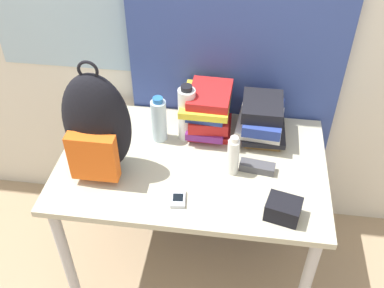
{
  "coord_description": "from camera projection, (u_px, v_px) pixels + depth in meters",
  "views": [
    {
      "loc": [
        0.2,
        -1.07,
        2.07
      ],
      "look_at": [
        0.0,
        0.38,
        0.83
      ],
      "focal_mm": 42.0,
      "sensor_mm": 36.0,
      "label": 1
    }
  ],
  "objects": [
    {
      "name": "sports_bottle",
      "position": [
        187.0,
        113.0,
        2.02
      ],
      "size": [
        0.08,
        0.08,
        0.28
      ],
      "color": "white",
      "rests_on": "desk"
    },
    {
      "name": "book_stack_center",
      "position": [
        263.0,
        119.0,
        2.06
      ],
      "size": [
        0.23,
        0.29,
        0.2
      ],
      "color": "olive",
      "rests_on": "desk"
    },
    {
      "name": "sunglasses_case",
      "position": [
        257.0,
        167.0,
        1.93
      ],
      "size": [
        0.16,
        0.07,
        0.04
      ],
      "color": "#47474C",
      "rests_on": "desk"
    },
    {
      "name": "cell_phone",
      "position": [
        178.0,
        199.0,
        1.8
      ],
      "size": [
        0.07,
        0.1,
        0.02
      ],
      "color": "#B7BCC6",
      "rests_on": "desk"
    },
    {
      "name": "desk",
      "position": [
        192.0,
        176.0,
        2.04
      ],
      "size": [
        1.18,
        0.75,
        0.73
      ],
      "color": "#B7B299",
      "rests_on": "ground_plane"
    },
    {
      "name": "book_stack_left",
      "position": [
        209.0,
        111.0,
        2.07
      ],
      "size": [
        0.23,
        0.28,
        0.23
      ],
      "color": "red",
      "rests_on": "desk"
    },
    {
      "name": "sunscreen_bottle",
      "position": [
        233.0,
        156.0,
        1.87
      ],
      "size": [
        0.05,
        0.05,
        0.19
      ],
      "color": "white",
      "rests_on": "desk"
    },
    {
      "name": "wall_back",
      "position": [
        205.0,
        5.0,
        1.99
      ],
      "size": [
        6.0,
        0.06,
        2.5
      ],
      "color": "silver",
      "rests_on": "ground_plane"
    },
    {
      "name": "backpack",
      "position": [
        97.0,
        127.0,
        1.8
      ],
      "size": [
        0.28,
        0.21,
        0.52
      ],
      "color": "black",
      "rests_on": "desk"
    },
    {
      "name": "curtain_blue",
      "position": [
        239.0,
        12.0,
        1.93
      ],
      "size": [
        1.0,
        0.04,
        2.5
      ],
      "color": "#384C93",
      "rests_on": "ground_plane"
    },
    {
      "name": "camera_pouch",
      "position": [
        283.0,
        209.0,
        1.72
      ],
      "size": [
        0.15,
        0.13,
        0.08
      ],
      "color": "black",
      "rests_on": "desk"
    },
    {
      "name": "water_bottle",
      "position": [
        159.0,
        120.0,
        2.03
      ],
      "size": [
        0.07,
        0.07,
        0.23
      ],
      "color": "silver",
      "rests_on": "desk"
    }
  ]
}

